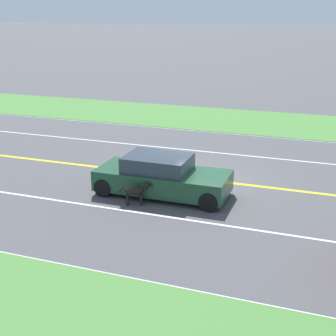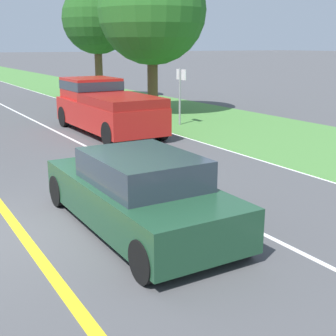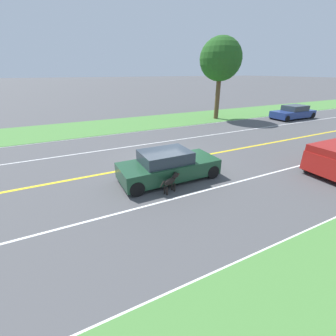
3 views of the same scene
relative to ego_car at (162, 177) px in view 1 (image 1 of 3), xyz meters
name	(u,v)px [view 1 (image 1 of 3)]	position (x,y,z in m)	size (l,w,h in m)	color
ground_plane	(202,180)	(-1.84, 0.87, -0.63)	(400.00, 400.00, 0.00)	#4C4C4F
centre_divider_line	(202,179)	(-1.84, 0.87, -0.62)	(0.18, 160.00, 0.01)	yellow
lane_edge_line_right	(119,277)	(5.16, 0.87, -0.62)	(0.14, 160.00, 0.01)	white
lane_edge_line_left	(240,134)	(-8.84, 0.87, -0.62)	(0.14, 160.00, 0.01)	white
lane_dash_same_dir	(170,217)	(1.66, 0.87, -0.62)	(0.10, 160.00, 0.01)	white
lane_dash_oncoming	(224,153)	(-5.34, 0.87, -0.62)	(0.10, 160.00, 0.01)	white
grass_verge_left	(251,121)	(-11.84, 0.87, -0.61)	(6.00, 160.00, 0.03)	#4C843D
ego_car	(162,177)	(0.00, 0.00, 0.00)	(1.84, 4.39, 1.34)	#1E472D
dog	(137,191)	(1.12, -0.42, -0.14)	(0.46, 1.05, 0.78)	black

